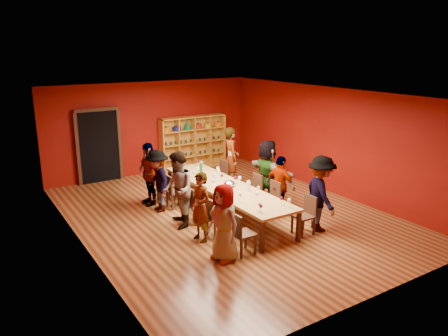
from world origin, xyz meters
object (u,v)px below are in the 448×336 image
(person_left_0, at_px, (224,223))
(person_right_1, at_px, (280,186))
(chair_person_left_2, at_px, (194,203))
(person_right_0, at_px, (321,194))
(tasting_table, at_px, (225,188))
(chair_person_right_0, at_px, (306,213))
(chair_person_left_1, at_px, (215,216))
(person_left_1, at_px, (200,207))
(person_left_2, at_px, (178,190))
(chair_person_right_4, at_px, (221,174))
(person_right_4, at_px, (231,158))
(chair_person_left_4, at_px, (163,184))
(person_left_3, at_px, (158,181))
(person_right_2, at_px, (267,173))
(chair_person_left_3, at_px, (173,190))
(chair_person_right_1, at_px, (272,197))
(shelving_unit, at_px, (193,140))
(person_left_4, at_px, (149,174))
(spittoon_bowl, at_px, (230,184))
(chair_person_right_2, at_px, (254,189))
(chair_person_left_0, at_px, (240,232))
(wine_bottle, at_px, (201,168))

(person_left_0, xyz_separation_m, person_right_1, (2.47, 1.30, -0.03))
(chair_person_left_2, distance_m, person_right_0, 2.95)
(tasting_table, relative_size, chair_person_right_0, 5.06)
(chair_person_left_1, relative_size, person_left_1, 0.58)
(chair_person_left_2, relative_size, person_right_1, 0.59)
(person_left_2, height_order, chair_person_right_4, person_left_2)
(person_right_4, bearing_deg, chair_person_left_4, 107.19)
(person_left_3, distance_m, person_right_2, 2.86)
(chair_person_left_3, height_order, person_right_0, person_right_0)
(chair_person_right_1, bearing_deg, tasting_table, 142.27)
(shelving_unit, relative_size, chair_person_right_4, 2.70)
(person_left_4, bearing_deg, chair_person_right_0, 26.69)
(spittoon_bowl, bearing_deg, chair_person_left_4, 118.59)
(person_left_4, bearing_deg, chair_person_right_2, 48.34)
(chair_person_left_0, relative_size, chair_person_left_4, 1.00)
(person_left_0, xyz_separation_m, chair_person_right_2, (2.21, 2.04, -0.28))
(tasting_table, bearing_deg, person_left_2, -177.93)
(person_left_2, bearing_deg, person_right_0, 72.08)
(person_right_1, bearing_deg, person_left_3, 41.33)
(person_left_4, relative_size, chair_person_right_0, 1.89)
(shelving_unit, bearing_deg, person_right_4, -92.73)
(chair_person_right_1, distance_m, chair_person_right_2, 0.74)
(person_right_0, relative_size, chair_person_right_4, 1.96)
(person_right_1, distance_m, wine_bottle, 2.37)
(person_left_4, distance_m, wine_bottle, 1.43)
(chair_person_right_2, height_order, chair_person_right_4, same)
(person_left_0, relative_size, chair_person_left_2, 1.75)
(spittoon_bowl, bearing_deg, person_right_1, -29.57)
(tasting_table, xyz_separation_m, shelving_unit, (1.40, 4.32, 0.28))
(chair_person_left_4, bearing_deg, person_right_4, -0.78)
(person_left_0, distance_m, person_right_4, 4.50)
(chair_person_right_0, height_order, wine_bottle, wine_bottle)
(person_right_2, xyz_separation_m, wine_bottle, (-1.24, 1.36, -0.00))
(chair_person_left_0, distance_m, person_right_1, 2.46)
(chair_person_right_1, height_order, chair_person_right_4, same)
(chair_person_right_1, height_order, spittoon_bowl, spittoon_bowl)
(shelving_unit, bearing_deg, person_right_1, -92.57)
(person_right_1, relative_size, person_right_2, 0.85)
(chair_person_left_2, distance_m, person_right_1, 2.20)
(chair_person_right_2, xyz_separation_m, person_right_2, (0.42, -0.00, 0.38))
(chair_person_left_4, bearing_deg, person_left_0, -96.05)
(chair_person_left_0, relative_size, chair_person_right_0, 1.00)
(person_right_1, xyz_separation_m, person_right_4, (0.10, 2.39, 0.17))
(shelving_unit, relative_size, chair_person_left_2, 2.70)
(chair_person_right_0, xyz_separation_m, chair_person_right_1, (0.00, 1.24, 0.00))
(person_left_3, bearing_deg, chair_person_left_3, 94.72)
(wine_bottle, bearing_deg, chair_person_right_4, 19.36)
(chair_person_left_0, relative_size, person_left_4, 0.53)
(chair_person_left_1, xyz_separation_m, chair_person_right_2, (1.82, 1.03, 0.00))
(chair_person_right_1, xyz_separation_m, chair_person_right_2, (0.00, 0.74, 0.00))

